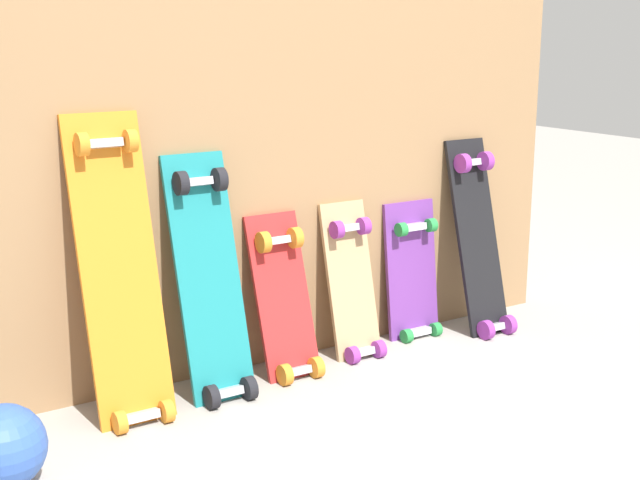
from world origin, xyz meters
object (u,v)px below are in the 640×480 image
Objects in this scene: skateboard_black at (480,245)px; rubber_ball at (3,447)px; skateboard_orange at (121,280)px; skateboard_teal at (211,287)px; skateboard_purple at (413,279)px; skateboard_red at (285,306)px; skateboard_natural at (353,290)px.

rubber_ball is (-1.77, -0.26, -0.21)m from skateboard_black.
skateboard_teal is (0.28, 0.00, -0.07)m from skateboard_orange.
skateboard_black is at bearing 0.15° from skateboard_teal.
skateboard_orange is at bearing -179.75° from skateboard_black.
skateboard_orange reaches higher than skateboard_purple.
rubber_ball is at bearing -159.56° from skateboard_teal.
skateboard_black is at bearing -16.06° from skateboard_purple.
skateboard_orange is 1.61× the size of skateboard_red.
skateboard_black is at bearing -0.80° from skateboard_red.
skateboard_natural is (0.82, 0.04, -0.17)m from skateboard_orange.
rubber_ball is at bearing -166.69° from skateboard_natural.
skateboard_orange reaches higher than skateboard_natural.
skateboard_orange reaches higher than skateboard_black.
skateboard_red is 0.57m from skateboard_purple.
rubber_ball is (-1.23, -0.29, -0.12)m from skateboard_natural.
skateboard_purple is at bearing 7.75° from skateboard_natural.
skateboard_orange reaches higher than skateboard_red.
skateboard_natural is (0.28, 0.02, 0.00)m from skateboard_red.
skateboard_purple is at bearing 4.02° from skateboard_orange.
skateboard_teal is at bearing -176.95° from skateboard_red.
skateboard_orange is 0.57m from skateboard_red.
skateboard_teal is 3.77× the size of rubber_ball.
skateboard_natural is 2.81× the size of rubber_ball.
skateboard_teal is 1.37× the size of skateboard_red.
skateboard_red is at bearing -173.87° from skateboard_purple.
rubber_ball is (-0.95, -0.27, -0.12)m from skateboard_red.
skateboard_natural is (0.54, 0.04, -0.11)m from skateboard_teal.
skateboard_orange reaches higher than rubber_ball.
skateboard_teal is at bearing -174.85° from skateboard_purple.
skateboard_orange is at bearing 31.88° from rubber_ball.
skateboard_orange is at bearing -177.30° from skateboard_natural.
skateboard_red reaches higher than rubber_ball.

